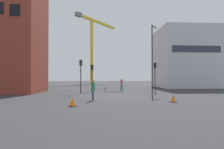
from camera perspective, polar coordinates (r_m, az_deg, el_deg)
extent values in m
plane|color=#333335|center=(19.41, 0.91, -6.56)|extent=(160.00, 160.00, 0.00)
cube|color=brown|center=(28.05, -29.24, 9.29)|extent=(8.78, 7.01, 13.63)
cube|color=black|center=(24.45, -27.15, 16.82)|extent=(1.10, 0.06, 1.30)
cube|color=silver|center=(39.25, 20.81, 4.53)|extent=(10.00, 9.55, 11.13)
cube|color=#2D3847|center=(35.07, 24.06, 7.04)|extent=(8.40, 0.08, 1.10)
cylinder|color=yellow|center=(59.12, -6.12, 6.67)|extent=(0.90, 0.90, 19.29)
cube|color=yellow|center=(63.60, -4.18, 15.38)|extent=(11.66, 14.83, 0.70)
cube|color=slate|center=(57.13, -10.06, 17.29)|extent=(2.05, 2.16, 1.10)
cylinder|color=#232326|center=(23.45, 11.95, 4.58)|extent=(0.14, 0.14, 8.28)
cube|color=#232326|center=(24.71, 12.53, 13.82)|extent=(0.87, 1.02, 0.10)
ellipsoid|color=silver|center=(25.26, 13.11, 13.45)|extent=(0.44, 0.24, 0.16)
cylinder|color=#232326|center=(25.06, 12.79, -1.67)|extent=(0.12, 0.12, 3.12)
cube|color=#232326|center=(25.10, 12.77, 2.69)|extent=(0.37, 0.36, 0.70)
sphere|color=#390605|center=(25.05, 13.14, 3.21)|extent=(0.11, 0.11, 0.11)
sphere|color=#3C2905|center=(25.03, 13.14, 2.71)|extent=(0.11, 0.11, 0.11)
sphere|color=green|center=(25.02, 13.14, 2.20)|extent=(0.11, 0.11, 0.11)
cylinder|color=black|center=(25.71, -6.01, -1.90)|extent=(0.12, 0.12, 2.91)
cube|color=black|center=(25.74, -6.00, 2.11)|extent=(0.37, 0.36, 0.70)
sphere|color=#390605|center=(25.66, -6.33, 2.62)|extent=(0.11, 0.11, 0.11)
sphere|color=#3C2905|center=(25.65, -6.33, 2.13)|extent=(0.11, 0.11, 0.11)
sphere|color=green|center=(25.64, -6.33, 1.63)|extent=(0.11, 0.11, 0.11)
cylinder|color=#2D2D30|center=(22.93, -9.36, -1.51)|extent=(0.12, 0.12, 3.32)
cube|color=#2D2D30|center=(22.99, -9.35, 3.51)|extent=(0.34, 0.31, 0.70)
sphere|color=red|center=(22.94, -8.94, 4.07)|extent=(0.11, 0.11, 0.11)
sphere|color=#3C2905|center=(22.92, -8.94, 3.53)|extent=(0.11, 0.11, 0.11)
sphere|color=#07330F|center=(22.91, -8.94, 2.98)|extent=(0.11, 0.11, 0.11)
cylinder|color=#2D844C|center=(27.05, 2.68, -4.04)|extent=(0.14, 0.14, 0.84)
cylinder|color=#2D844C|center=(27.07, 3.10, -4.04)|extent=(0.14, 0.14, 0.84)
cylinder|color=#D14C8C|center=(27.03, 2.88, -2.41)|extent=(0.34, 0.34, 0.70)
sphere|color=tan|center=(27.02, 2.88, -1.43)|extent=(0.23, 0.23, 0.23)
cylinder|color=#4C4C51|center=(15.83, -5.70, -6.38)|extent=(0.14, 0.14, 0.81)
cylinder|color=#4C4C51|center=(16.02, -5.85, -6.31)|extent=(0.14, 0.14, 0.81)
cylinder|color=#2D844C|center=(15.87, -5.77, -3.66)|extent=(0.34, 0.34, 0.68)
sphere|color=#8C6647|center=(15.86, -5.77, -2.03)|extent=(0.22, 0.22, 0.22)
cube|color=#B2B5BA|center=(32.05, -2.91, -2.41)|extent=(0.07, 2.30, 0.06)
cube|color=#B2B5BA|center=(32.09, -2.91, -4.11)|extent=(0.07, 2.30, 0.06)
cylinder|color=#B2B5BA|center=(31.04, -2.89, -3.44)|extent=(0.04, 0.04, 1.05)
cylinder|color=#B2B5BA|center=(32.07, -2.91, -3.35)|extent=(0.04, 0.04, 1.05)
cylinder|color=#B2B5BA|center=(33.10, -2.94, -3.27)|extent=(0.04, 0.04, 1.05)
cube|color=#9EA0A5|center=(24.72, 0.63, -2.89)|extent=(2.52, 0.21, 0.06)
cube|color=#9EA0A5|center=(24.78, 0.63, -5.08)|extent=(2.52, 0.21, 0.06)
cylinder|color=#9EA0A5|center=(24.76, -2.01, -4.10)|extent=(0.04, 0.04, 1.05)
cylinder|color=#9EA0A5|center=(24.75, 0.63, -4.10)|extent=(0.04, 0.04, 1.05)
cylinder|color=#9EA0A5|center=(24.79, 3.26, -4.09)|extent=(0.04, 0.04, 1.05)
cube|color=black|center=(29.52, -2.07, -4.56)|extent=(0.48, 0.48, 0.03)
cone|color=orange|center=(29.50, -2.07, -4.12)|extent=(0.37, 0.37, 0.49)
cube|color=black|center=(15.68, 17.90, -7.83)|extent=(0.58, 0.58, 0.03)
cone|color=orange|center=(15.65, 17.90, -6.82)|extent=(0.45, 0.45, 0.59)
cube|color=black|center=(13.03, -11.79, -9.30)|extent=(0.56, 0.56, 0.03)
cone|color=orange|center=(12.99, -11.79, -8.13)|extent=(0.43, 0.43, 0.57)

